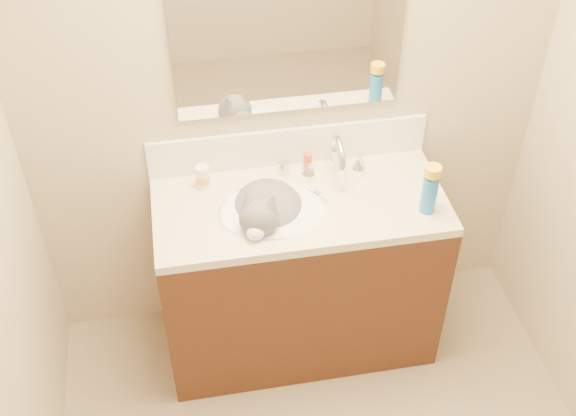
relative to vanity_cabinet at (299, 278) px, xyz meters
name	(u,v)px	position (x,y,z in m)	size (l,w,h in m)	color
room_shell	(377,263)	(0.00, -0.97, 1.08)	(2.24, 2.54, 2.52)	tan
vanity_cabinet	(299,278)	(0.00, 0.00, 0.00)	(1.20, 0.55, 0.82)	#3F2011
counter_slab	(300,206)	(0.00, 0.00, 0.43)	(1.20, 0.55, 0.04)	beige
basin	(273,223)	(-0.12, -0.03, 0.38)	(0.45, 0.36, 0.14)	white
faucet	(337,160)	(0.18, 0.14, 0.54)	(0.28, 0.20, 0.21)	silver
cat	(267,213)	(-0.14, -0.01, 0.42)	(0.40, 0.45, 0.33)	#575557
backsplash	(289,146)	(0.00, 0.26, 0.54)	(1.20, 0.02, 0.18)	white
mirror	(289,19)	(0.00, 0.26, 1.13)	(0.90, 0.02, 0.80)	white
pill_bottle	(203,177)	(-0.38, 0.17, 0.50)	(0.06, 0.06, 0.10)	white
pill_label	(203,178)	(-0.38, 0.17, 0.49)	(0.06, 0.06, 0.04)	#F89F29
silver_jar	(284,168)	(-0.03, 0.20, 0.48)	(0.05, 0.05, 0.05)	#B7B7BC
amber_bottle	(308,162)	(0.07, 0.20, 0.49)	(0.04, 0.04, 0.09)	#D34F18
toothbrush	(317,193)	(0.08, 0.04, 0.45)	(0.01, 0.13, 0.01)	white
toothbrush_head	(317,193)	(0.08, 0.04, 0.46)	(0.02, 0.03, 0.02)	#5E97C8
spray_can	(429,194)	(0.49, -0.14, 0.53)	(0.06, 0.06, 0.17)	blue
spray_cap	(433,171)	(0.49, -0.14, 0.65)	(0.07, 0.07, 0.04)	yellow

